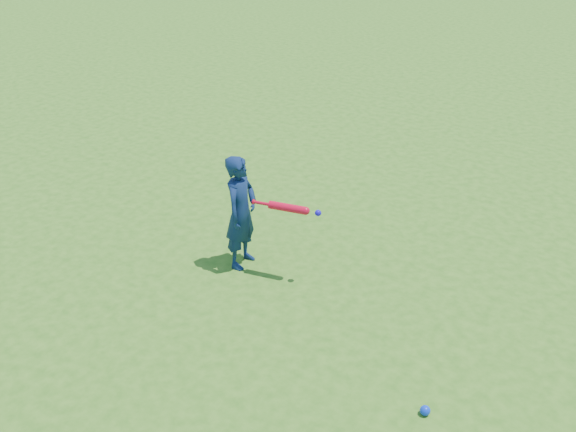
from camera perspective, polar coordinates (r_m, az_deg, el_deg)
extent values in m
plane|color=#346B19|center=(6.87, -0.81, -3.29)|extent=(80.00, 80.00, 0.00)
imported|color=#10224B|center=(6.41, -4.19, 0.34)|extent=(0.35, 0.48, 1.20)
sphere|color=#0D36E4|center=(5.14, 12.09, -16.55)|extent=(0.08, 0.08, 0.08)
cylinder|color=red|center=(6.24, -3.09, 1.27)|extent=(0.03, 0.05, 0.05)
cylinder|color=red|center=(6.21, -2.34, 1.14)|extent=(0.18, 0.07, 0.03)
cylinder|color=red|center=(6.12, -0.05, 0.75)|extent=(0.38, 0.16, 0.08)
sphere|color=red|center=(6.07, 1.58, 0.46)|extent=(0.08, 0.08, 0.08)
sphere|color=#1C0CDB|center=(6.03, 2.69, 0.27)|extent=(0.06, 0.06, 0.06)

